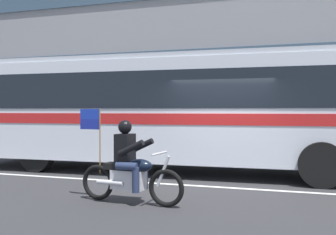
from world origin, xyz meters
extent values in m
plane|color=#2B2B2D|center=(0.00, 0.00, 0.00)|extent=(60.00, 60.00, 0.00)
cube|color=gray|center=(0.00, 5.10, 0.07)|extent=(28.00, 3.80, 0.15)
cube|color=silver|center=(0.00, -0.60, 0.00)|extent=(26.60, 0.14, 0.01)
cube|color=gray|center=(0.00, 7.40, 5.28)|extent=(28.00, 0.80, 10.55)
cube|color=#384C60|center=(0.00, 6.96, 3.69)|extent=(25.76, 0.10, 1.40)
cube|color=silver|center=(-1.28, 1.20, 1.73)|extent=(12.98, 2.97, 2.70)
cube|color=black|center=(-1.28, 1.20, 2.28)|extent=(11.95, 2.98, 0.96)
cube|color=red|center=(-1.28, 1.20, 1.53)|extent=(12.73, 3.00, 0.28)
cube|color=#ADB1BA|center=(-1.28, 1.20, 3.14)|extent=(12.72, 2.84, 0.16)
cylinder|color=black|center=(-5.28, 0.02, 0.52)|extent=(1.04, 0.30, 1.04)
cylinder|color=black|center=(2.27, 0.02, 0.52)|extent=(1.04, 0.30, 1.04)
torus|color=black|center=(-0.54, -2.67, 0.34)|extent=(0.70, 0.15, 0.69)
torus|color=black|center=(-1.98, -2.54, 0.34)|extent=(0.70, 0.15, 0.69)
cube|color=silver|center=(-1.31, -2.60, 0.44)|extent=(0.66, 0.34, 0.36)
ellipsoid|color=black|center=(-1.06, -2.62, 0.72)|extent=(0.50, 0.32, 0.24)
cube|color=black|center=(-1.51, -2.58, 0.69)|extent=(0.58, 0.31, 0.12)
cylinder|color=silver|center=(-0.60, -2.67, 0.65)|extent=(0.28, 0.08, 0.58)
cylinder|color=silver|center=(-0.68, -2.66, 0.96)|extent=(0.10, 0.64, 0.04)
cylinder|color=silver|center=(-1.63, -2.73, 0.39)|extent=(0.56, 0.14, 0.09)
cube|color=black|center=(-1.38, -2.59, 1.02)|extent=(0.31, 0.38, 0.56)
sphere|color=black|center=(-1.38, -2.59, 1.44)|extent=(0.26, 0.26, 0.26)
cylinder|color=#232D4C|center=(-1.23, -2.43, 0.72)|extent=(0.43, 0.19, 0.15)
cylinder|color=#232D4C|center=(-1.05, -2.44, 0.48)|extent=(0.13, 0.13, 0.46)
cylinder|color=#232D4C|center=(-1.26, -2.78, 0.72)|extent=(0.43, 0.19, 0.15)
cylinder|color=#232D4C|center=(-1.08, -2.80, 0.48)|extent=(0.13, 0.13, 0.46)
cylinder|color=black|center=(-1.12, -2.42, 1.06)|extent=(0.53, 0.16, 0.32)
cylinder|color=black|center=(-1.16, -2.81, 1.06)|extent=(0.53, 0.16, 0.32)
cylinder|color=olive|center=(-1.93, -2.54, 1.15)|extent=(0.02, 0.02, 1.25)
cube|color=#1933A5|center=(-2.16, -2.52, 1.68)|extent=(0.44, 0.06, 0.20)
cube|color=navy|center=(-2.16, -2.52, 1.47)|extent=(0.44, 0.06, 0.20)
cylinder|color=#4C8C3F|center=(-3.40, 3.70, 0.44)|extent=(0.22, 0.22, 0.58)
sphere|color=#4C8C3F|center=(-3.40, 3.70, 0.80)|extent=(0.20, 0.20, 0.20)
cylinder|color=#4C8C3F|center=(-3.40, 3.56, 0.47)|extent=(0.09, 0.10, 0.09)
camera|label=1|loc=(1.59, -9.26, 1.75)|focal=41.27mm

